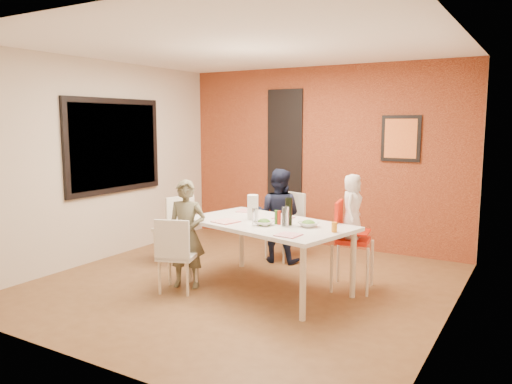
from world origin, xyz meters
The scene contains 35 objects.
ground centered at (0.00, 0.00, 0.00)m, with size 4.50×4.50×0.00m, color brown.
ceiling centered at (0.00, 0.00, 2.70)m, with size 4.50×4.50×0.02m, color white.
wall_back centered at (0.00, 2.25, 1.35)m, with size 4.50×0.02×2.70m, color beige.
wall_front centered at (0.00, -2.25, 1.35)m, with size 4.50×0.02×2.70m, color beige.
wall_left centered at (-2.25, 0.00, 1.35)m, with size 0.02×4.50×2.70m, color beige.
wall_right centered at (2.25, 0.00, 1.35)m, with size 0.02×4.50×2.70m, color beige.
brick_accent_wall centered at (0.00, 2.23, 1.35)m, with size 4.50×0.02×2.70m, color maroon.
picture_window_frame centered at (-2.22, 0.20, 1.55)m, with size 0.05×1.70×1.30m, color black.
picture_window_pane centered at (-2.21, 0.20, 1.55)m, with size 0.02×1.55×1.15m, color black.
glassblock_strip centered at (-0.60, 2.21, 1.50)m, with size 0.55×0.03×1.70m, color #B6BFC6.
glassblock_surround centered at (-0.60, 2.21, 1.50)m, with size 0.60×0.03×1.76m, color black.
art_print_frame centered at (1.20, 2.21, 1.65)m, with size 0.54×0.03×0.64m, color black.
art_print_canvas centered at (1.20, 2.19, 1.65)m, with size 0.44×0.01×0.54m, color orange.
dining_table centered at (0.33, -0.02, 0.70)m, with size 2.04×1.42×0.77m.
chair_near centered at (-0.48, -0.63, 0.47)m, with size 0.50×0.50×0.84m.
chair_far centered at (-0.07, 1.30, 0.51)m, with size 0.53×0.53×0.91m.
chair_left centered at (-1.23, 0.29, 0.51)m, with size 0.54×0.54×0.92m.
high_chair centered at (1.11, 0.47, 0.60)m, with size 0.49×0.49×1.00m.
child_near centered at (-0.50, -0.40, 0.62)m, with size 0.45×0.30×1.24m, color brown.
child_far centered at (-0.10, 1.06, 0.63)m, with size 0.61×0.48×1.26m, color black.
toddler centered at (1.14, 0.48, 0.95)m, with size 0.35×0.23×0.72m, color silver.
plate_near_left centered at (-0.07, -0.25, 0.78)m, with size 0.24×0.24×0.01m, color white.
plate_far_mid centered at (0.38, 0.28, 0.78)m, with size 0.21×0.21×0.01m, color silver.
plate_near_right centered at (0.83, -0.49, 0.78)m, with size 0.22×0.22×0.01m, color white.
plate_far_left centered at (-0.22, 0.45, 0.78)m, with size 0.23×0.23×0.01m, color silver.
salad_bowl_a centered at (0.38, -0.18, 0.80)m, with size 0.20×0.20×0.05m, color white.
salad_bowl_b centered at (0.83, 0.00, 0.80)m, with size 0.21×0.21×0.05m, color silver.
wine_bottle centered at (0.61, -0.04, 0.92)m, with size 0.08×0.08×0.30m, color black.
wine_glass_a centered at (0.30, -0.23, 0.87)m, with size 0.07×0.07×0.19m, color white.
wine_glass_b centered at (0.61, -0.12, 0.88)m, with size 0.08×0.08×0.21m, color white.
paper_towel_roll centered at (0.11, 0.04, 0.91)m, with size 0.13×0.13×0.28m, color silver.
condiment_red centered at (0.51, -0.06, 0.85)m, with size 0.04×0.04×0.15m, color red.
condiment_green centered at (0.47, -0.06, 0.85)m, with size 0.04×0.04×0.15m, color #376D24.
condiment_brown centered at (0.46, -0.04, 0.84)m, with size 0.03×0.03×0.13m, color brown.
sippy_cup centered at (1.16, -0.11, 0.82)m, with size 0.06×0.06×0.10m, color orange.
Camera 1 is at (2.98, -4.77, 1.88)m, focal length 35.00 mm.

